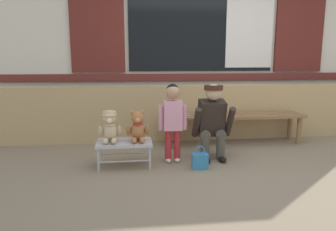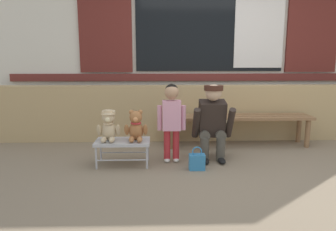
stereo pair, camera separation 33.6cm
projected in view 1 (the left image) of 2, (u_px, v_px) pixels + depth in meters
The scene contains 10 objects.
ground_plane at pixel (236, 169), 3.61m from camera, with size 60.00×60.00×0.00m, color #84725B.
brick_low_wall at pixel (207, 112), 4.93m from camera, with size 6.91×0.25×0.85m, color tan.
shop_facade at pixel (201, 25), 5.19m from camera, with size 7.05×0.26×3.60m.
wooden_bench_long at pixel (233, 119), 4.62m from camera, with size 2.10×0.40×0.44m.
small_display_bench at pixel (124, 144), 3.66m from camera, with size 0.64×0.36×0.30m.
teddy_bear_with_hat at pixel (110, 127), 3.61m from camera, with size 0.28×0.27×0.36m.
teddy_bear_plain at pixel (138, 127), 3.65m from camera, with size 0.28×0.26×0.36m.
child_standing at pixel (173, 114), 3.77m from camera, with size 0.35×0.18×0.96m.
adult_crouching at pixel (213, 121), 3.93m from camera, with size 0.50×0.49×0.95m.
handbag_on_ground at pixel (200, 161), 3.60m from camera, with size 0.18×0.11×0.27m.
Camera 1 is at (-1.20, -3.33, 1.25)m, focal length 33.46 mm.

